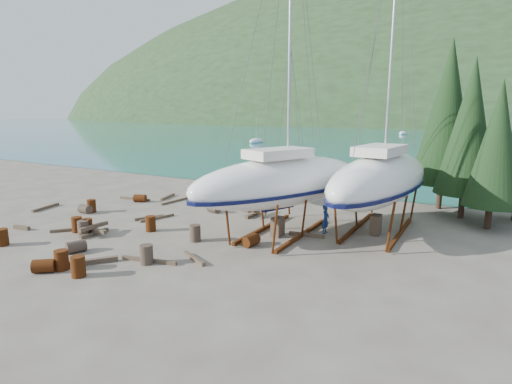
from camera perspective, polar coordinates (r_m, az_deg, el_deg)
The scene contains 50 objects.
ground at distance 22.05m, azimuth -9.42°, elevation -6.49°, with size 600.00×600.00×0.00m, color #5B5148.
bay_water at distance 331.54m, azimuth 27.74°, elevation 8.96°, with size 700.00×700.00×0.00m, color #196281.
far_hill at distance 336.54m, azimuth 27.77°, elevation 8.98°, with size 800.00×360.00×110.00m, color #213118.
far_house_left at distance 218.90m, azimuth 10.27°, elevation 10.24°, with size 6.60×5.60×5.60m.
far_house_center at distance 208.92m, azimuth 20.80°, elevation 9.64°, with size 6.60×5.60×5.60m.
cypress_near_right at distance 28.23m, azimuth 28.23°, elevation 8.19°, with size 3.60×3.60×10.00m.
cypress_mid_right at distance 26.27m, azimuth 31.18°, elevation 5.85°, with size 3.06×3.06×8.50m.
cypress_back_left at distance 30.30m, azimuth 25.64°, elevation 10.20°, with size 4.14×4.14×11.50m.
moored_boat_left at distance 87.91m, azimuth 0.04°, elevation 7.28°, with size 2.00×5.00×6.05m.
moored_boat_mid at distance 96.47m, azimuth 27.80°, elevation 6.34°, with size 2.00×5.00×6.05m.
moored_boat_far at distance 128.16m, azimuth 20.25°, elevation 7.88°, with size 2.00×5.00×6.05m.
large_sailboat_near at distance 21.90m, azimuth 3.85°, elevation 1.55°, with size 7.77×12.15×18.51m.
large_sailboat_far at distance 23.18m, azimuth 17.42°, elevation 1.85°, with size 4.83×12.26×18.87m.
small_sailboat_shore at distance 31.23m, azimuth 4.34°, elevation 2.52°, with size 3.80×7.56×11.57m.
worker at distance 22.70m, azimuth 9.92°, elevation -3.84°, with size 0.60×0.39×1.63m, color navy.
drum_0 at distance 24.19m, azimuth -32.52°, elevation -5.47°, with size 0.58×0.58×0.88m, color #5E3210.
drum_1 at distance 21.40m, azimuth -24.30°, elevation -7.12°, with size 0.58×0.58×0.88m, color #2D2823.
drum_2 at distance 31.40m, azimuth -16.23°, elevation -0.86°, with size 0.58×0.58×0.88m, color #5E3210.
drum_3 at distance 19.34m, azimuth -26.02°, elevation -8.74°, with size 0.58×0.58×0.88m, color #5E3210.
drum_4 at distance 30.74m, azimuth 4.12°, elevation -0.69°, with size 0.58×0.58×0.88m, color #5E3210.
drum_5 at distance 21.35m, azimuth -8.69°, elevation -5.83°, with size 0.58×0.58×0.88m, color #2D2823.
drum_6 at distance 20.42m, azimuth -0.73°, elevation -6.94°, with size 0.58×0.58×0.88m, color #5E3210.
drum_7 at distance 18.30m, azimuth -24.06°, elevation -9.69°, with size 0.58×0.58×0.88m, color #5E3210.
drum_8 at distance 29.28m, azimuth -22.44°, elevation -1.85°, with size 0.58×0.58×0.88m, color #5E3210.
drum_9 at distance 27.21m, azimuth -6.04°, elevation -2.32°, with size 0.58×0.58×0.88m, color #2D2823.
drum_10 at distance 24.84m, azimuth -24.20°, elevation -4.26°, with size 0.58×0.58×0.88m, color #5E3210.
drum_11 at distance 29.54m, azimuth 1.19°, elevation -1.16°, with size 0.58×0.58×0.88m, color #2D2823.
drum_12 at distance 19.44m, azimuth -28.03°, elevation -9.30°, with size 0.58×0.58×0.88m, color #5E3210.
drum_13 at distance 24.21m, azimuth -22.98°, elevation -4.55°, with size 0.58×0.58×0.88m, color #5E3210.
drum_14 at distance 23.62m, azimuth -14.82°, elevation -4.39°, with size 0.58×0.58×0.88m, color #5E3210.
drum_15 at distance 29.20m, azimuth -23.23°, elevation -2.25°, with size 0.58×0.58×0.88m, color #2D2823.
drum_16 at distance 23.87m, azimuth -23.46°, elevation -4.81°, with size 0.58×0.58×0.88m, color #2D2823.
drum_17 at distance 18.73m, azimuth -15.37°, elevation -8.60°, with size 0.58×0.58×0.88m, color #2D2823.
timber_1 at distance 22.13m, azimuth 7.24°, elevation -6.10°, with size 0.19×1.97×0.19m, color brown.
timber_2 at distance 32.36m, azimuth -12.50°, elevation -0.68°, with size 0.19×2.19×0.19m, color brown.
timber_4 at distance 26.36m, azimuth -14.99°, elevation -3.56°, with size 0.17×1.89×0.17m, color brown.
timber_5 at distance 19.04m, azimuth -15.06°, elevation -9.40°, with size 0.16×2.78×0.16m, color brown.
timber_7 at distance 18.83m, azimuth -8.84°, elevation -9.35°, with size 0.17×1.90×0.17m, color brown.
timber_8 at distance 30.29m, azimuth -8.97°, elevation -1.36°, with size 0.19×2.04×0.19m, color brown.
timber_9 at distance 34.04m, azimuth 3.11°, elevation 0.14°, with size 0.15×2.12×0.15m, color brown.
timber_10 at distance 30.08m, azimuth -5.95°, elevation -1.40°, with size 0.16×3.06×0.16m, color brown.
timber_11 at distance 26.20m, azimuth -13.92°, elevation -3.62°, with size 0.15×2.42×0.15m, color brown.
timber_12 at distance 25.29m, azimuth -25.09°, elevation -4.91°, with size 0.17×2.02×0.17m, color brown.
timber_13 at distance 26.94m, azimuth -30.47°, elevation -4.41°, with size 0.22×1.12×0.22m, color brown.
timber_14 at distance 31.79m, azimuth -27.83°, elevation -1.96°, with size 0.18×2.36×0.18m, color brown.
timber_15 at distance 30.94m, azimuth -11.27°, elevation -1.22°, with size 0.15×3.12×0.15m, color brown.
timber_16 at distance 19.62m, azimuth -23.36°, elevation -9.23°, with size 0.23×2.89×0.23m, color brown.
timber_17 at distance 32.31m, azimuth -16.91°, elevation -0.95°, with size 0.16×2.75×0.16m, color brown.
timber_pile_fore at distance 23.88m, azimuth -22.13°, elevation -5.05°, with size 1.80×1.80×0.60m.
timber_pile_aft at distance 26.10m, azimuth -0.34°, elevation -2.83°, with size 1.80×1.80×0.60m.
Camera 1 is at (13.36, -16.20, 6.72)m, focal length 28.00 mm.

